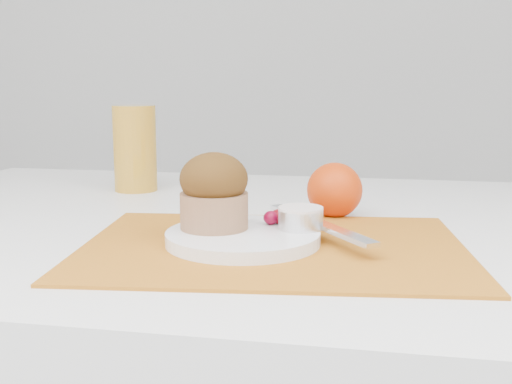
% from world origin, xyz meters
% --- Properties ---
extents(placemat, '(0.47, 0.36, 0.00)m').
position_xyz_m(placemat, '(0.06, -0.09, 0.75)').
color(placemat, '#BD6C1A').
rests_on(placemat, table).
extents(plate, '(0.23, 0.23, 0.01)m').
position_xyz_m(plate, '(0.02, -0.09, 0.76)').
color(plate, white).
rests_on(plate, placemat).
extents(ramekin, '(0.06, 0.06, 0.02)m').
position_xyz_m(ramekin, '(0.09, -0.06, 0.78)').
color(ramekin, silver).
rests_on(ramekin, plate).
extents(cream, '(0.06, 0.06, 0.01)m').
position_xyz_m(cream, '(0.09, -0.06, 0.79)').
color(cream, white).
rests_on(cream, ramekin).
extents(raspberry_near, '(0.02, 0.02, 0.02)m').
position_xyz_m(raspberry_near, '(0.06, -0.04, 0.78)').
color(raspberry_near, '#510208').
rests_on(raspberry_near, plate).
extents(raspberry_far, '(0.02, 0.02, 0.02)m').
position_xyz_m(raspberry_far, '(0.05, -0.05, 0.78)').
color(raspberry_far, '#580218').
rests_on(raspberry_far, plate).
extents(butter_knife, '(0.15, 0.19, 0.01)m').
position_xyz_m(butter_knife, '(0.10, -0.04, 0.77)').
color(butter_knife, silver).
rests_on(butter_knife, plate).
extents(orange, '(0.08, 0.08, 0.08)m').
position_xyz_m(orange, '(0.11, 0.09, 0.79)').
color(orange, '#E24007').
rests_on(orange, table).
extents(juice_glass, '(0.09, 0.09, 0.15)m').
position_xyz_m(juice_glass, '(-0.24, 0.24, 0.82)').
color(juice_glass, gold).
rests_on(juice_glass, table).
extents(muffin, '(0.08, 0.08, 0.09)m').
position_xyz_m(muffin, '(-0.01, -0.08, 0.81)').
color(muffin, '#A2714E').
rests_on(muffin, plate).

